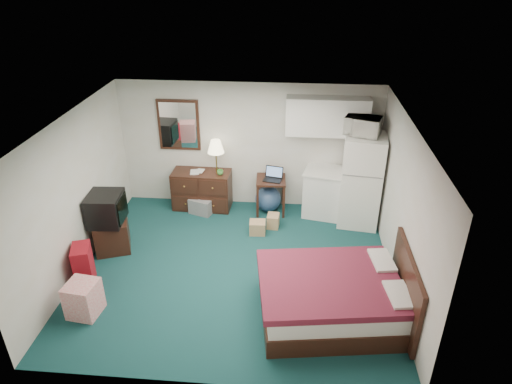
# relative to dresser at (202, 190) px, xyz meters

# --- Properties ---
(floor) EXTENTS (5.00, 4.50, 0.01)m
(floor) POSITION_rel_dresser_xyz_m (0.92, -1.98, -0.39)
(floor) COLOR black
(floor) RESTS_ON ground
(ceiling) EXTENTS (5.00, 4.50, 0.01)m
(ceiling) POSITION_rel_dresser_xyz_m (0.92, -1.98, 2.11)
(ceiling) COLOR beige
(ceiling) RESTS_ON walls
(walls) EXTENTS (5.01, 4.51, 2.50)m
(walls) POSITION_rel_dresser_xyz_m (0.92, -1.98, 0.86)
(walls) COLOR beige
(walls) RESTS_ON floor
(mirror) EXTENTS (0.80, 0.06, 1.00)m
(mirror) POSITION_rel_dresser_xyz_m (-0.43, 0.24, 1.26)
(mirror) COLOR white
(mirror) RESTS_ON walls
(upper_cabinets) EXTENTS (1.50, 0.35, 0.70)m
(upper_cabinets) POSITION_rel_dresser_xyz_m (2.37, 0.10, 1.56)
(upper_cabinets) COLOR white
(upper_cabinets) RESTS_ON walls
(headboard) EXTENTS (0.06, 1.56, 1.00)m
(headboard) POSITION_rel_dresser_xyz_m (3.38, -2.91, 0.16)
(headboard) COLOR #351A13
(headboard) RESTS_ON walls
(dresser) EXTENTS (1.16, 0.56, 0.78)m
(dresser) POSITION_rel_dresser_xyz_m (0.00, 0.00, 0.00)
(dresser) COLOR #351A13
(dresser) RESTS_ON floor
(floor_lamp) EXTENTS (0.37, 0.37, 1.47)m
(floor_lamp) POSITION_rel_dresser_xyz_m (0.32, -0.03, 0.34)
(floor_lamp) COLOR #BD8E3C
(floor_lamp) RESTS_ON floor
(desk) EXTENTS (0.59, 0.59, 0.71)m
(desk) POSITION_rel_dresser_xyz_m (1.38, -0.05, -0.03)
(desk) COLOR #351A13
(desk) RESTS_ON floor
(exercise_ball) EXTENTS (0.54, 0.54, 0.51)m
(exercise_ball) POSITION_rel_dresser_xyz_m (1.32, -0.02, -0.13)
(exercise_ball) COLOR navy
(exercise_ball) RESTS_ON floor
(kitchen_counter) EXTENTS (0.93, 0.78, 0.91)m
(kitchen_counter) POSITION_rel_dresser_xyz_m (2.46, -0.07, 0.06)
(kitchen_counter) COLOR white
(kitchen_counter) RESTS_ON floor
(fridge) EXTENTS (0.81, 0.81, 1.75)m
(fridge) POSITION_rel_dresser_xyz_m (3.05, -0.31, 0.49)
(fridge) COLOR white
(fridge) RESTS_ON floor
(bed) EXTENTS (2.15, 1.78, 0.63)m
(bed) POSITION_rel_dresser_xyz_m (2.40, -2.91, -0.08)
(bed) COLOR #521327
(bed) RESTS_ON floor
(tv_stand) EXTENTS (0.73, 0.76, 0.56)m
(tv_stand) POSITION_rel_dresser_xyz_m (-1.28, -1.56, -0.11)
(tv_stand) COLOR #351A13
(tv_stand) RESTS_ON floor
(suitcase) EXTENTS (0.38, 0.47, 0.67)m
(suitcase) POSITION_rel_dresser_xyz_m (-1.36, -2.53, -0.05)
(suitcase) COLOR maroon
(suitcase) RESTS_ON floor
(retail_box) EXTENTS (0.47, 0.47, 0.52)m
(retail_box) POSITION_rel_dresser_xyz_m (-1.10, -3.18, -0.13)
(retail_box) COLOR white
(retail_box) RESTS_ON floor
(file_bin) EXTENTS (0.52, 0.46, 0.31)m
(file_bin) POSITION_rel_dresser_xyz_m (0.03, -0.22, -0.23)
(file_bin) COLOR gray
(file_bin) RESTS_ON floor
(cardboard_box_a) EXTENTS (0.30, 0.26, 0.25)m
(cardboard_box_a) POSITION_rel_dresser_xyz_m (1.18, -0.88, -0.27)
(cardboard_box_a) COLOR #9E814F
(cardboard_box_a) RESTS_ON floor
(cardboard_box_b) EXTENTS (0.23, 0.27, 0.25)m
(cardboard_box_b) POSITION_rel_dresser_xyz_m (1.46, -0.64, -0.26)
(cardboard_box_b) COLOR #9E814F
(cardboard_box_b) RESTS_ON floor
(laptop) EXTENTS (0.39, 0.34, 0.23)m
(laptop) POSITION_rel_dresser_xyz_m (1.41, -0.11, 0.44)
(laptop) COLOR black
(laptop) RESTS_ON desk
(crt_tv) EXTENTS (0.60, 0.64, 0.52)m
(crt_tv) POSITION_rel_dresser_xyz_m (-1.29, -1.61, 0.43)
(crt_tv) COLOR black
(crt_tv) RESTS_ON tv_stand
(microwave) EXTENTS (0.67, 0.51, 0.41)m
(microwave) POSITION_rel_dresser_xyz_m (2.97, -0.26, 1.56)
(microwave) COLOR white
(microwave) RESTS_ON fridge
(book_a) EXTENTS (0.18, 0.04, 0.24)m
(book_a) POSITION_rel_dresser_xyz_m (-0.20, -0.04, 0.51)
(book_a) COLOR #9E814F
(book_a) RESTS_ON dresser
(book_b) EXTENTS (0.15, 0.04, 0.20)m
(book_b) POSITION_rel_dresser_xyz_m (-0.10, 0.04, 0.49)
(book_b) COLOR #9E814F
(book_b) RESTS_ON dresser
(mug) EXTENTS (0.15, 0.13, 0.12)m
(mug) POSITION_rel_dresser_xyz_m (0.39, -0.08, 0.45)
(mug) COLOR #47933F
(mug) RESTS_ON dresser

